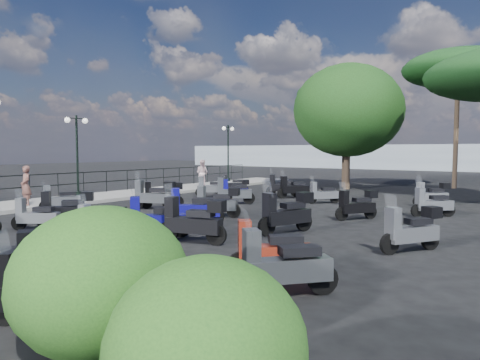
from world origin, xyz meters
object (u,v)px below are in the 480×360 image
Objects in this scene: scooter_3 at (212,187)px; scooter_28 at (432,195)px; scooter_1 at (61,200)px; scooter_24 at (283,267)px; scooter_9 at (235,189)px; scooter_6 at (66,209)px; pedestrian_far at (202,173)px; scooter_20 at (287,214)px; scooter_4 at (233,185)px; scooter_22 at (323,194)px; scooter_10 at (282,187)px; pine_2 at (345,95)px; scooter_18 at (155,220)px; scooter_25 at (271,252)px; woman at (26,186)px; broadleaf_tree at (348,111)px; scooter_21 at (357,205)px; scooter_23 at (42,294)px; scooter_12 at (101,224)px; scooter_26 at (411,230)px; scooter_8 at (163,195)px; lamp_post_2 at (228,149)px; scooter_15 at (233,193)px; scooter_2 at (154,195)px; scooter_19 at (193,209)px; scooter_27 at (432,204)px; scooter_13 at (193,221)px; scooter_14 at (217,202)px; scooter_16 at (293,188)px; pine_0 at (458,69)px; scooter_7 at (36,216)px.

scooter_3 reaches higher than scooter_28.
scooter_24 is at bearing -171.44° from scooter_1.
scooter_6 is at bearing 129.52° from scooter_9.
scooter_20 is at bearing 134.33° from pedestrian_far.
scooter_4 is 6.03m from scooter_22.
pine_2 reaches higher than scooter_10.
scooter_18 is 1.03× the size of scooter_25.
woman is 17.68m from broadleaf_tree.
scooter_21 reaches higher than scooter_23.
scooter_28 is at bearing -43.16° from scooter_12.
scooter_18 reaches higher than scooter_26.
scooter_1 is 1.10× the size of scooter_23.
scooter_8 is 0.97× the size of scooter_18.
scooter_15 is (7.38, -9.38, -1.89)m from lamp_post_2.
scooter_24 is at bearing -169.04° from scooter_8.
scooter_28 is (8.69, 7.42, -0.07)m from scooter_2.
scooter_19 is 1.07× the size of scooter_23.
scooter_27 is at bearing 36.73° from woman.
scooter_13 is 1.20× the size of scooter_26.
scooter_22 is at bearing -106.66° from scooter_1.
woman is (1.65, -15.38, -1.46)m from lamp_post_2.
scooter_14 is at bearing -174.39° from scooter_3.
scooter_16 is 11.14m from scooter_26.
scooter_16 is at bearing -15.69° from scooter_12.
lamp_post_2 is 3.00× the size of scooter_27.
broadleaf_tree is at bearing 6.40° from lamp_post_2.
scooter_16 reaches higher than scooter_27.
scooter_8 is 6.78m from scooter_16.
scooter_8 reaches higher than scooter_4.
lamp_post_2 is 2.86× the size of scooter_23.
scooter_4 is (-1.26, 6.95, -0.11)m from scooter_2.
scooter_8 is at bearing 20.82° from scooter_26.
scooter_6 is 8.77m from scooter_24.
pedestrian_far is 14.46m from scooter_20.
scooter_24 is 0.93× the size of scooter_26.
pedestrian_far is 1.15× the size of scooter_6.
scooter_24 is (7.62, -8.93, -0.02)m from scooter_15.
scooter_15 is at bearing -74.33° from scooter_8.
pine_0 is at bearing -38.72° from scooter_14.
scooter_8 is at bearing -30.10° from scooter_7.
scooter_8 is at bearing 144.68° from scooter_10.
scooter_1 is 14.89m from scooter_28.
scooter_18 is 1.00× the size of scooter_21.
scooter_1 is at bearing 36.80° from scooter_25.
pedestrian_far reaches higher than scooter_6.
scooter_21 is at bearing -66.69° from broadleaf_tree.
scooter_25 is (5.95, -11.77, -0.01)m from scooter_16.
scooter_9 is 0.88× the size of scooter_12.
scooter_8 is 19.79m from pine_0.
scooter_23 is at bearing 119.58° from scooter_25.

